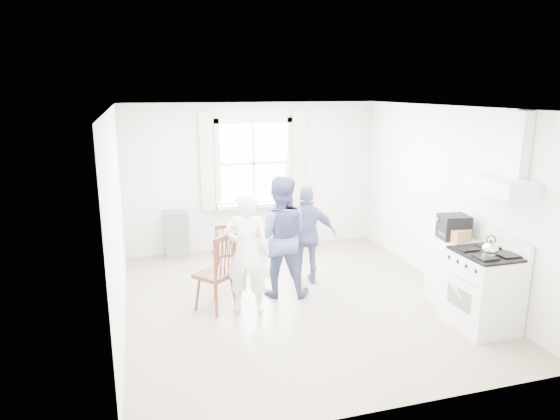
% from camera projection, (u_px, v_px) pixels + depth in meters
% --- Properties ---
extents(room_shell, '(4.62, 5.12, 2.64)m').
position_uv_depth(room_shell, '(297.00, 208.00, 6.52)').
color(room_shell, gray).
rests_on(room_shell, ground).
extents(window_assembly, '(1.88, 0.24, 1.70)m').
position_uv_depth(window_assembly, '(254.00, 168.00, 8.77)').
color(window_assembly, white).
rests_on(window_assembly, room_shell).
extents(range_hood, '(0.45, 0.76, 0.94)m').
position_uv_depth(range_hood, '(507.00, 172.00, 5.69)').
color(range_hood, silver).
rests_on(range_hood, room_shell).
extents(shelf_unit, '(0.40, 0.30, 0.80)m').
position_uv_depth(shelf_unit, '(177.00, 234.00, 8.53)').
color(shelf_unit, slate).
rests_on(shelf_unit, ground).
extents(gas_stove, '(0.68, 0.76, 1.12)m').
position_uv_depth(gas_stove, '(483.00, 289.00, 5.98)').
color(gas_stove, silver).
rests_on(gas_stove, ground).
extents(kettle, '(0.18, 0.18, 0.25)m').
position_uv_depth(kettle, '(490.00, 249.00, 5.70)').
color(kettle, silver).
rests_on(kettle, gas_stove).
extents(low_cabinet, '(0.50, 0.55, 0.90)m').
position_uv_depth(low_cabinet, '(453.00, 271.00, 6.66)').
color(low_cabinet, silver).
rests_on(low_cabinet, ground).
extents(stereo_stack, '(0.40, 0.37, 0.32)m').
position_uv_depth(stereo_stack, '(454.00, 227.00, 6.55)').
color(stereo_stack, black).
rests_on(stereo_stack, low_cabinet).
extents(cardboard_box, '(0.28, 0.23, 0.16)m').
position_uv_depth(cardboard_box, '(459.00, 235.00, 6.44)').
color(cardboard_box, '#AA7A52').
rests_on(cardboard_box, low_cabinet).
extents(windsor_chair_a, '(0.61, 0.61, 1.05)m').
position_uv_depth(windsor_chair_a, '(221.00, 264.00, 6.37)').
color(windsor_chair_a, '#4B2418').
rests_on(windsor_chair_a, ground).
extents(windsor_chair_b, '(0.38, 0.38, 0.90)m').
position_uv_depth(windsor_chair_b, '(227.00, 245.00, 7.45)').
color(windsor_chair_b, '#4B2418').
rests_on(windsor_chair_b, ground).
extents(person_left, '(0.75, 0.75, 1.61)m').
position_uv_depth(person_left, '(247.00, 253.00, 6.30)').
color(person_left, white).
rests_on(person_left, ground).
extents(person_mid, '(1.03, 1.03, 1.69)m').
position_uv_depth(person_mid, '(280.00, 237.00, 6.86)').
color(person_mid, '#434E7C').
rests_on(person_mid, ground).
extents(person_right, '(1.01, 1.01, 1.47)m').
position_uv_depth(person_right, '(307.00, 235.00, 7.30)').
color(person_right, navy).
rests_on(person_right, ground).
extents(potted_plant, '(0.25, 0.25, 0.37)m').
position_uv_depth(potted_plant, '(285.00, 191.00, 8.94)').
color(potted_plant, '#377D3B').
rests_on(potted_plant, window_assembly).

